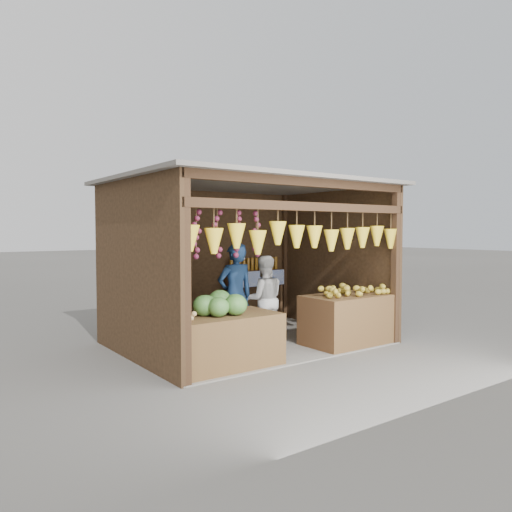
{
  "coord_description": "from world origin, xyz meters",
  "views": [
    {
      "loc": [
        -4.72,
        -6.69,
        1.87
      ],
      "look_at": [
        0.08,
        -0.1,
        1.45
      ],
      "focal_mm": 35.0,
      "sensor_mm": 36.0,
      "label": 1
    }
  ],
  "objects_px": {
    "vendor_seated": "(153,302)",
    "woman_standing": "(264,299)",
    "counter_left": "(223,341)",
    "counter_right": "(348,320)",
    "man_standing": "(235,296)"
  },
  "relations": [
    {
      "from": "vendor_seated",
      "to": "woman_standing",
      "type": "bearing_deg",
      "value": -155.51
    },
    {
      "from": "counter_left",
      "to": "counter_right",
      "type": "bearing_deg",
      "value": -0.88
    },
    {
      "from": "counter_right",
      "to": "man_standing",
      "type": "height_order",
      "value": "man_standing"
    },
    {
      "from": "man_standing",
      "to": "vendor_seated",
      "type": "distance_m",
      "value": 1.31
    },
    {
      "from": "counter_left",
      "to": "counter_right",
      "type": "xyz_separation_m",
      "value": [
        2.38,
        -0.04,
        0.04
      ]
    },
    {
      "from": "woman_standing",
      "to": "counter_left",
      "type": "bearing_deg",
      "value": 56.7
    },
    {
      "from": "counter_right",
      "to": "woman_standing",
      "type": "height_order",
      "value": "woman_standing"
    },
    {
      "from": "man_standing",
      "to": "vendor_seated",
      "type": "relative_size",
      "value": 1.64
    },
    {
      "from": "counter_left",
      "to": "counter_right",
      "type": "distance_m",
      "value": 2.38
    },
    {
      "from": "man_standing",
      "to": "woman_standing",
      "type": "distance_m",
      "value": 0.63
    },
    {
      "from": "counter_right",
      "to": "woman_standing",
      "type": "distance_m",
      "value": 1.42
    },
    {
      "from": "counter_left",
      "to": "woman_standing",
      "type": "height_order",
      "value": "woman_standing"
    },
    {
      "from": "counter_right",
      "to": "counter_left",
      "type": "bearing_deg",
      "value": 179.12
    },
    {
      "from": "counter_left",
      "to": "man_standing",
      "type": "height_order",
      "value": "man_standing"
    },
    {
      "from": "counter_left",
      "to": "vendor_seated",
      "type": "xyz_separation_m",
      "value": [
        -0.57,
        1.01,
        0.47
      ]
    }
  ]
}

